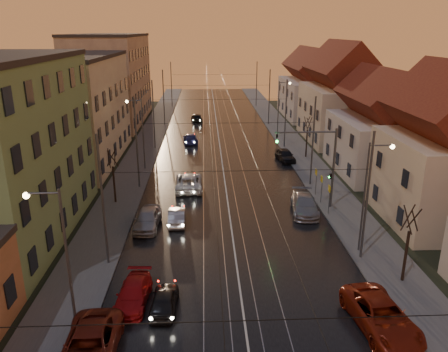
{
  "coord_description": "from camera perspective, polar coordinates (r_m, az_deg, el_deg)",
  "views": [
    {
      "loc": [
        -1.99,
        -17.26,
        14.99
      ],
      "look_at": [
        -0.38,
        18.92,
        2.84
      ],
      "focal_mm": 35.0,
      "sensor_mm": 36.0,
      "label": 1
    }
  ],
  "objects": [
    {
      "name": "road",
      "position": [
        59.22,
        -0.55,
        3.9
      ],
      "size": [
        16.0,
        120.0,
        0.04
      ],
      "primitive_type": "cube",
      "color": "black",
      "rests_on": "ground"
    },
    {
      "name": "sidewalk_left",
      "position": [
        59.71,
        -10.2,
        3.79
      ],
      "size": [
        4.0,
        120.0,
        0.15
      ],
      "primitive_type": "cube",
      "color": "#4C4C4C",
      "rests_on": "ground"
    },
    {
      "name": "sidewalk_right",
      "position": [
        60.37,
        9.01,
        4.01
      ],
      "size": [
        4.0,
        120.0,
        0.15
      ],
      "primitive_type": "cube",
      "color": "#4C4C4C",
      "rests_on": "ground"
    },
    {
      "name": "tram_rail_0",
      "position": [
        59.18,
        -2.68,
        3.91
      ],
      "size": [
        0.06,
        120.0,
        0.03
      ],
      "primitive_type": "cube",
      "color": "gray",
      "rests_on": "road"
    },
    {
      "name": "tram_rail_1",
      "position": [
        59.19,
        -1.29,
        3.93
      ],
      "size": [
        0.06,
        120.0,
        0.03
      ],
      "primitive_type": "cube",
      "color": "gray",
      "rests_on": "road"
    },
    {
      "name": "tram_rail_2",
      "position": [
        59.24,
        0.2,
        3.95
      ],
      "size": [
        0.06,
        120.0,
        0.03
      ],
      "primitive_type": "cube",
      "color": "gray",
      "rests_on": "road"
    },
    {
      "name": "tram_rail_3",
      "position": [
        59.32,
        1.58,
        3.96
      ],
      "size": [
        0.06,
        120.0,
        0.03
      ],
      "primitive_type": "cube",
      "color": "gray",
      "rests_on": "road"
    },
    {
      "name": "apartment_left_2",
      "position": [
        54.3,
        -19.3,
        7.99
      ],
      "size": [
        10.0,
        20.0,
        12.0
      ],
      "primitive_type": "cube",
      "color": "#BAAA90",
      "rests_on": "ground"
    },
    {
      "name": "apartment_left_3",
      "position": [
        77.26,
        -14.44,
        12.05
      ],
      "size": [
        10.0,
        24.0,
        14.0
      ],
      "primitive_type": "cube",
      "color": "#8C6E5A",
      "rests_on": "ground"
    },
    {
      "name": "house_right_1",
      "position": [
        38.63,
        27.01,
        2.19
      ],
      "size": [
        8.67,
        10.2,
        10.8
      ],
      "color": "beige",
      "rests_on": "ground"
    },
    {
      "name": "house_right_2",
      "position": [
        50.16,
        19.85,
        5.54
      ],
      "size": [
        9.18,
        12.24,
        9.2
      ],
      "color": "silver",
      "rests_on": "ground"
    },
    {
      "name": "house_right_3",
      "position": [
        63.84,
        15.0,
        9.66
      ],
      "size": [
        9.18,
        14.28,
        11.5
      ],
      "color": "beige",
      "rests_on": "ground"
    },
    {
      "name": "house_right_4",
      "position": [
        81.14,
        11.22,
        11.16
      ],
      "size": [
        9.18,
        16.32,
        10.0
      ],
      "color": "silver",
      "rests_on": "ground"
    },
    {
      "name": "catenary_pole_l_1",
      "position": [
        29.04,
        -15.55,
        -3.34
      ],
      "size": [
        0.16,
        0.16,
        9.0
      ],
      "primitive_type": "cylinder",
      "color": "#595B60",
      "rests_on": "ground"
    },
    {
      "name": "catenary_pole_r_1",
      "position": [
        30.19,
        18.18,
        -2.75
      ],
      "size": [
        0.16,
        0.16,
        9.0
      ],
      "primitive_type": "cylinder",
      "color": "#595B60",
      "rests_on": "ground"
    },
    {
      "name": "catenary_pole_l_2",
      "position": [
        43.08,
        -11.33,
        4.09
      ],
      "size": [
        0.16,
        0.16,
        9.0
      ],
      "primitive_type": "cylinder",
      "color": "#595B60",
      "rests_on": "ground"
    },
    {
      "name": "catenary_pole_r_2",
      "position": [
        43.87,
        11.53,
        4.34
      ],
      "size": [
        0.16,
        0.16,
        9.0
      ],
      "primitive_type": "cylinder",
      "color": "#595B60",
      "rests_on": "ground"
    },
    {
      "name": "catenary_pole_l_3",
      "position": [
        57.61,
        -9.18,
        7.82
      ],
      "size": [
        0.16,
        0.16,
        9.0
      ],
      "primitive_type": "cylinder",
      "color": "#595B60",
      "rests_on": "ground"
    },
    {
      "name": "catenary_pole_r_3",
      "position": [
        58.2,
        8.05,
        7.98
      ],
      "size": [
        0.16,
        0.16,
        9.0
      ],
      "primitive_type": "cylinder",
      "color": "#595B60",
      "rests_on": "ground"
    },
    {
      "name": "catenary_pole_l_4",
      "position": [
        72.33,
        -7.89,
        10.04
      ],
      "size": [
        0.16,
        0.16,
        9.0
      ],
      "primitive_type": "cylinder",
      "color": "#595B60",
      "rests_on": "ground"
    },
    {
      "name": "catenary_pole_r_4",
      "position": [
        72.8,
        5.93,
        10.17
      ],
      "size": [
        0.16,
        0.16,
        9.0
      ],
      "primitive_type": "cylinder",
      "color": "#595B60",
      "rests_on": "ground"
    },
    {
      "name": "catenary_pole_l_5",
      "position": [
        90.12,
        -6.89,
        11.73
      ],
      "size": [
        0.16,
        0.16,
        9.0
      ],
      "primitive_type": "cylinder",
      "color": "#595B60",
      "rests_on": "ground"
    },
    {
      "name": "catenary_pole_r_5",
      "position": [
        90.5,
        4.28,
        11.84
      ],
      "size": [
        0.16,
        0.16,
        9.0
      ],
      "primitive_type": "cylinder",
      "color": "#595B60",
      "rests_on": "ground"
    },
    {
      "name": "street_lamp_0",
      "position": [
        22.88,
        -20.63,
        -8.95
      ],
      "size": [
        1.75,
        0.32,
        8.0
      ],
      "color": "#595B60",
      "rests_on": "ground"
    },
    {
      "name": "street_lamp_1",
      "position": [
        31.12,
        18.5,
        -1.4
      ],
      "size": [
        1.75,
        0.32,
        8.0
      ],
      "color": "#595B60",
      "rests_on": "ground"
    },
    {
      "name": "street_lamp_2",
      "position": [
        48.85,
        -10.94,
        6.27
      ],
      "size": [
        1.75,
        0.32,
        8.0
      ],
      "color": "#595B60",
      "rests_on": "ground"
    },
    {
      "name": "street_lamp_3",
      "position": [
        65.01,
        7.41,
        9.46
      ],
      "size": [
        1.75,
        0.32,
        8.0
      ],
      "color": "#595B60",
      "rests_on": "ground"
    },
    {
      "name": "traffic_light_mast",
      "position": [
        38.09,
        12.76,
        2.25
      ],
      "size": [
        5.3,
        0.32,
        7.2
      ],
      "color": "#595B60",
      "rests_on": "ground"
    },
    {
      "name": "bare_tree_0",
      "position": [
        40.15,
        -14.21,
        -0.18
      ],
      "size": [
        1.09,
        1.09,
        5.11
      ],
      "color": "black",
      "rests_on": "ground"
    },
    {
      "name": "bare_tree_1",
      "position": [
        29.09,
        22.79,
        -8.48
      ],
      "size": [
        1.09,
        1.09,
        5.11
      ],
      "color": "black",
      "rests_on": "ground"
    },
    {
      "name": "bare_tree_2",
      "position": [
        54.2,
        10.78,
        4.88
      ],
      "size": [
        1.09,
        1.09,
        5.11
      ],
      "color": "black",
      "rests_on": "ground"
    },
    {
      "name": "driving_car_0",
      "position": [
        25.65,
        -7.81,
        -15.75
      ],
      "size": [
        1.57,
        3.63,
        1.22
      ],
      "primitive_type": "imported",
      "rotation": [
        0.0,
        0.0,
        3.1
      ],
      "color": "black",
      "rests_on": "ground"
    },
    {
      "name": "driving_car_1",
      "position": [
        35.77,
        -6.18,
        -5.25
      ],
      "size": [
        1.41,
        3.79,
        1.24
      ],
      "primitive_type": "imported",
      "rotation": [
        0.0,
        0.0,
        3.17
      ],
      "color": "#9E9DA3",
      "rests_on": "ground"
    },
    {
      "name": "driving_car_2",
      "position": [
        43.15,
        -4.61,
        -0.76
      ],
      "size": [
        2.65,
        5.56,
        1.53
      ],
      "primitive_type": "imported",
      "rotation": [
        0.0,
        0.0,
        3.16
      ],
      "color": "silver",
      "rests_on": "ground"
    },
    {
      "name": "driving_car_3",
      "position": [
        61.08,
        -4.4,
        4.93
      ],
      "size": [
        2.31,
        4.71,
        1.32
      ],
      "primitive_type": "imported",
      "rotation": [
        0.0,
        0.0,
        3.24
      ],
      "color": "navy",
      "rests_on": "ground"
    },
    {
      "name": "driving_car_4",
      "position": [
        75.46,
        -3.58,
        7.61
      ],
      "size": [
        2.17,
        4.36,
        1.43
      ],
      "primitive_type": "imported",
      "rotation": [
        0.0,
        0.0,
        3.26
      ],
      "color": "black",
      "rests_on": "ground"
    },
    {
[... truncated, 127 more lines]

